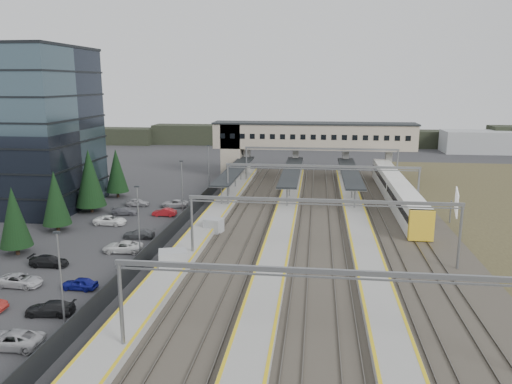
# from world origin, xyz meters

# --- Properties ---
(ground) EXTENTS (220.00, 220.00, 0.00)m
(ground) POSITION_xyz_m (0.00, 0.00, 0.00)
(ground) COLOR #2B2B2D
(ground) RESTS_ON ground
(office_building) EXTENTS (24.30, 18.30, 24.30)m
(office_building) POSITION_xyz_m (-36.00, 12.00, 12.19)
(office_building) COLOR #354852
(office_building) RESTS_ON ground
(conifer_row) EXTENTS (4.42, 49.82, 9.50)m
(conifer_row) POSITION_xyz_m (-22.00, -3.86, 4.84)
(conifer_row) COLOR black
(conifer_row) RESTS_ON ground
(car_park) EXTENTS (10.60, 44.68, 1.27)m
(car_park) POSITION_xyz_m (-13.39, -7.97, 0.60)
(car_park) COLOR silver
(car_park) RESTS_ON ground
(lampposts) EXTENTS (0.50, 53.25, 8.07)m
(lampposts) POSITION_xyz_m (-8.00, 1.25, 4.34)
(lampposts) COLOR slate
(lampposts) RESTS_ON ground
(fence) EXTENTS (0.08, 90.00, 2.00)m
(fence) POSITION_xyz_m (-6.50, 5.00, 1.00)
(fence) COLOR #26282B
(fence) RESTS_ON ground
(relay_cabin_near) EXTENTS (3.32, 2.82, 2.36)m
(relay_cabin_near) POSITION_xyz_m (-2.96, -12.23, 1.18)
(relay_cabin_near) COLOR #999C9E
(relay_cabin_near) RESTS_ON ground
(relay_cabin_far) EXTENTS (2.55, 2.29, 1.98)m
(relay_cabin_far) POSITION_xyz_m (-1.62, 1.56, 0.99)
(relay_cabin_far) COLOR #999C9E
(relay_cabin_far) RESTS_ON ground
(rail_corridor) EXTENTS (34.00, 90.00, 0.92)m
(rail_corridor) POSITION_xyz_m (9.34, 5.00, 0.29)
(rail_corridor) COLOR #3A352E
(rail_corridor) RESTS_ON ground
(canopies) EXTENTS (23.10, 30.00, 3.28)m
(canopies) POSITION_xyz_m (7.00, 27.00, 3.92)
(canopies) COLOR black
(canopies) RESTS_ON ground
(footbridge) EXTENTS (40.40, 6.40, 11.20)m
(footbridge) POSITION_xyz_m (7.70, 42.00, 7.93)
(footbridge) COLOR tan
(footbridge) RESTS_ON ground
(gantries) EXTENTS (28.40, 62.28, 7.17)m
(gantries) POSITION_xyz_m (12.00, 3.00, 6.00)
(gantries) COLOR slate
(gantries) RESTS_ON ground
(train) EXTENTS (2.99, 41.54, 3.76)m
(train) POSITION_xyz_m (24.00, 21.11, 2.14)
(train) COLOR white
(train) RESTS_ON ground
(billboard) EXTENTS (1.42, 5.92, 5.13)m
(billboard) POSITION_xyz_m (29.74, 7.74, 3.45)
(billboard) COLOR slate
(billboard) RESTS_ON ground
(treeline_far) EXTENTS (170.00, 19.00, 7.00)m
(treeline_far) POSITION_xyz_m (23.81, 92.28, 2.95)
(treeline_far) COLOR black
(treeline_far) RESTS_ON ground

